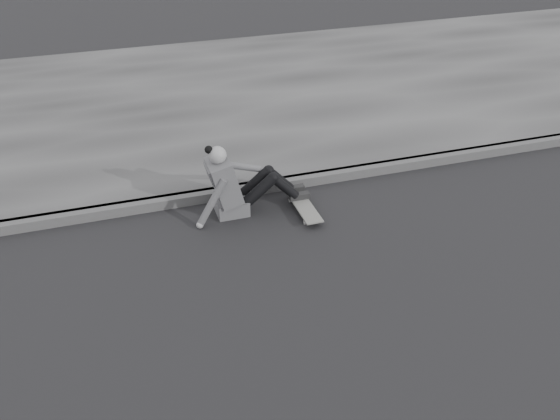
{
  "coord_description": "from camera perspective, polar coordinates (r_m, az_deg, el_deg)",
  "views": [
    {
      "loc": [
        -2.95,
        -3.82,
        3.83
      ],
      "look_at": [
        -1.29,
        1.32,
        0.5
      ],
      "focal_mm": 40.0,
      "sensor_mm": 36.0,
      "label": 1
    }
  ],
  "objects": [
    {
      "name": "seated_woman",
      "position": [
        7.1,
        -4.03,
        2.35
      ],
      "size": [
        1.38,
        0.46,
        0.88
      ],
      "color": "#525254",
      "rests_on": "ground"
    },
    {
      "name": "sidewalk",
      "position": [
        10.57,
        -0.46,
        10.77
      ],
      "size": [
        24.0,
        6.0,
        0.12
      ],
      "primitive_type": "cube",
      "color": "#3E3E3E",
      "rests_on": "ground"
    },
    {
      "name": "skateboard",
      "position": [
        7.23,
        2.19,
        0.32
      ],
      "size": [
        0.2,
        0.78,
        0.09
      ],
      "color": "#A2A29D",
      "rests_on": "ground"
    },
    {
      "name": "ground",
      "position": [
        6.16,
        15.56,
        -8.16
      ],
      "size": [
        80.0,
        80.0,
        0.0
      ],
      "primitive_type": "plane",
      "color": "black",
      "rests_on": "ground"
    },
    {
      "name": "curb",
      "position": [
        7.99,
        6.07,
        3.34
      ],
      "size": [
        24.0,
        0.16,
        0.12
      ],
      "primitive_type": "cube",
      "color": "#494949",
      "rests_on": "ground"
    }
  ]
}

